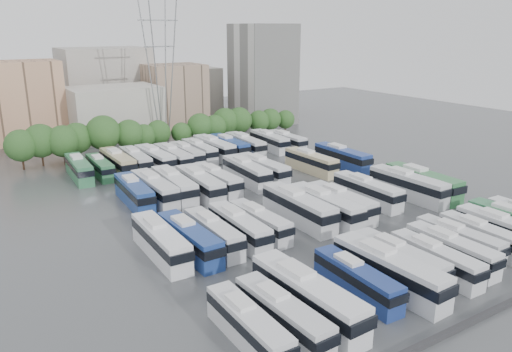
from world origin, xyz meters
TOP-DOWN VIEW (x-y plane):
  - ground at (0.00, 0.00)m, footprint 220.00×220.00m
  - parapet at (0.00, -33.00)m, footprint 56.00×0.50m
  - tree_line at (-3.11, 42.13)m, footprint 64.70×7.64m
  - city_buildings at (-7.46, 71.86)m, footprint 102.00×35.00m
  - apartment_tower at (34.00, 58.00)m, footprint 14.00×14.00m
  - electricity_pylon at (2.00, 50.00)m, footprint 9.00×6.91m
  - bus_r0_s0 at (-21.34, -24.81)m, footprint 2.49×10.90m
  - bus_r0_s1 at (-18.15, -25.15)m, footprint 2.88×11.46m
  - bus_r0_s2 at (-14.82, -24.28)m, footprint 3.44×13.67m
  - bus_r0_s4 at (-8.35, -23.80)m, footprint 2.77×11.00m
  - bus_r0_s5 at (-4.88, -24.66)m, footprint 3.41×13.40m
  - bus_r0_s6 at (-1.70, -23.08)m, footprint 2.78×11.63m
  - bus_r0_s7 at (1.71, -25.00)m, footprint 2.72×11.10m
  - bus_r0_s8 at (5.10, -24.42)m, footprint 2.57×11.20m
  - bus_r0_s9 at (8.21, -23.13)m, footprint 2.63×10.84m
  - bus_r0_s10 at (11.40, -23.83)m, footprint 2.72×10.91m
  - bus_r0_s11 at (14.87, -24.34)m, footprint 2.67×11.85m
  - bus_r1_s0 at (-21.29, -5.73)m, footprint 3.01×12.64m
  - bus_r1_s1 at (-18.19, -6.66)m, footprint 2.98×12.36m
  - bus_r1_s2 at (-14.96, -6.42)m, footprint 2.64×11.55m
  - bus_r1_s3 at (-11.55, -6.66)m, footprint 2.92×12.05m
  - bus_r1_s4 at (-8.33, -6.26)m, footprint 2.80×11.24m
  - bus_r1_s6 at (-1.70, -5.53)m, footprint 3.25×13.70m
  - bus_r1_s7 at (1.66, -6.96)m, footprint 2.91×13.21m
  - bus_r1_s8 at (4.91, -6.61)m, footprint 2.68×12.15m
  - bus_r1_s10 at (11.56, -4.87)m, footprint 2.72×12.38m
  - bus_r1_s12 at (18.35, -6.65)m, footprint 3.36×13.63m
  - bus_r1_s13 at (21.42, -6.82)m, footprint 3.51×13.70m
  - bus_r2_s1 at (-17.94, 12.91)m, footprint 3.29×12.49m
  - bus_r2_s2 at (-14.92, 12.49)m, footprint 2.94×12.99m
  - bus_r2_s3 at (-11.75, 12.54)m, footprint 3.39×13.19m
  - bus_r2_s4 at (-8.20, 10.95)m, footprint 3.33×13.19m
  - bus_r2_s5 at (-4.91, 11.86)m, footprint 3.06×12.51m
  - bus_r2_s7 at (1.52, 13.12)m, footprint 3.38×12.89m
  - bus_r2_s8 at (4.77, 13.23)m, footprint 3.28×12.80m
  - bus_r2_s11 at (14.81, 12.62)m, footprint 2.99×12.37m
  - bus_r2_s13 at (21.45, 11.73)m, footprint 2.95×13.14m
  - bus_r3_s0 at (-21.56, 30.61)m, footprint 3.26×12.37m
  - bus_r3_s1 at (-18.07, 30.27)m, footprint 2.49×10.94m
  - bus_r3_s2 at (-14.83, 30.50)m, footprint 2.95×12.90m
  - bus_r3_s3 at (-11.50, 30.61)m, footprint 3.06×12.29m
  - bus_r3_s4 at (-8.21, 29.53)m, footprint 3.40×12.88m
  - bus_r3_s5 at (-4.95, 28.80)m, footprint 2.80×12.62m
  - bus_r3_s6 at (-1.65, 29.98)m, footprint 2.67×11.80m
  - bus_r3_s7 at (1.60, 31.08)m, footprint 2.79×11.91m
  - bus_r3_s8 at (4.88, 31.16)m, footprint 3.19×13.15m
  - bus_r3_s9 at (8.17, 30.85)m, footprint 2.92×12.74m
  - bus_r3_s10 at (11.69, 30.38)m, footprint 3.29×13.00m
  - bus_r3_s12 at (17.99, 30.85)m, footprint 3.26×12.45m
  - bus_r3_s13 at (21.47, 29.54)m, footprint 2.72×11.73m

SIDE VIEW (x-z plane):
  - ground at x=0.00m, z-range 0.00..0.00m
  - parapet at x=0.00m, z-range 0.00..0.50m
  - bus_r0_s9 at x=8.21m, z-range -0.03..3.35m
  - bus_r0_s10 at x=11.40m, z-range -0.03..3.37m
  - bus_r0_s0 at x=-21.34m, z-range -0.03..3.38m
  - bus_r3_s1 at x=-18.07m, z-range -0.03..3.39m
  - bus_r0_s4 at x=-8.35m, z-range -0.03..3.40m
  - bus_r0_s7 at x=1.71m, z-range -0.03..3.43m
  - bus_r0_s8 at x=5.10m, z-range -0.03..3.47m
  - bus_r1_s4 at x=-8.33m, z-range -0.03..3.47m
  - bus_r0_s1 at x=-18.15m, z-range -0.03..3.54m
  - bus_r1_s2 at x=-14.96m, z-range -0.03..3.58m
  - bus_r0_s6 at x=-1.70m, z-range -0.03..3.60m
  - bus_r3_s13 at x=21.47m, z-range -0.03..3.64m
  - bus_r3_s6 at x=-1.65m, z-range -0.03..3.66m
  - bus_r0_s11 at x=14.87m, z-range -0.03..3.68m
  - bus_r3_s7 at x=1.60m, z-range -0.03..3.69m
  - bus_r1_s3 at x=-11.55m, z-range -0.03..3.73m
  - bus_r1_s8 at x=4.91m, z-range -0.03..3.77m
  - bus_r3_s3 at x=-11.50m, z-range -0.03..3.80m
  - bus_r3_s0 at x=-21.56m, z-range -0.03..3.81m
  - bus_r1_s1 at x=-18.19m, z-range -0.03..3.82m
  - bus_r2_s11 at x=14.81m, z-range -0.03..3.83m
  - bus_r3_s12 at x=17.99m, z-range -0.04..3.84m
  - bus_r1_s10 at x=11.56m, z-range -0.04..3.85m
  - bus_r2_s1 at x=-17.94m, z-range -0.04..3.85m
  - bus_r2_s5 at x=-4.91m, z-range -0.04..3.87m
  - bus_r1_s0 at x=-21.29m, z-range -0.04..3.91m
  - bus_r3_s5 at x=-4.95m, z-range -0.04..3.92m
  - bus_r2_s8 at x=4.77m, z-range -0.04..3.95m
  - bus_r3_s9 at x=8.17m, z-range -0.04..3.95m
  - bus_r3_s4 at x=-8.21m, z-range -0.04..3.97m
  - bus_r2_s7 at x=1.52m, z-range -0.04..3.97m
  - bus_r3_s2 at x=-14.83m, z-range -0.04..4.00m
  - bus_r3_s10 at x=11.69m, z-range -0.04..4.01m
  - bus_r2_s2 at x=-14.92m, z-range -0.04..4.03m
  - bus_r3_s8 at x=4.88m, z-range -0.04..4.07m
  - bus_r2_s3 at x=-11.75m, z-range -0.04..4.07m
  - bus_r2_s4 at x=-8.20m, z-range -0.04..4.07m
  - bus_r2_s13 at x=21.45m, z-range -0.04..4.08m
  - bus_r1_s7 at x=1.66m, z-range -0.04..4.10m
  - bus_r0_s5 at x=-4.88m, z-range -0.04..4.13m
  - bus_r1_s12 at x=18.35m, z-range -0.04..4.21m
  - bus_r0_s2 at x=-14.82m, z-range -0.04..4.22m
  - bus_r1_s13 at x=21.42m, z-range -0.04..4.23m
  - bus_r1_s6 at x=-1.70m, z-range -0.04..4.24m
  - tree_line at x=-3.11m, z-range 0.11..8.81m
  - city_buildings at x=-7.46m, z-range -2.13..17.87m
  - apartment_tower at x=34.00m, z-range 0.00..26.00m
  - electricity_pylon at x=2.00m, z-range 1.75..35.57m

